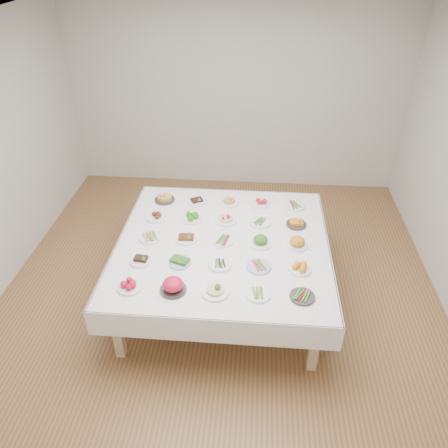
# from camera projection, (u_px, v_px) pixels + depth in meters

# --- Properties ---
(room_envelope) EXTENTS (5.02, 5.02, 2.81)m
(room_envelope) POSITION_uv_depth(u_px,v_px,m) (221.00, 137.00, 4.17)
(room_envelope) COLOR #8D5F3B
(room_envelope) RESTS_ON ground
(display_table) EXTENTS (2.23, 2.23, 0.75)m
(display_table) POSITION_uv_depth(u_px,v_px,m) (223.00, 247.00, 4.63)
(display_table) COLOR white
(display_table) RESTS_ON ground
(dish_0) EXTENTS (0.23, 0.23, 0.10)m
(dish_0) POSITION_uv_depth(u_px,v_px,m) (130.00, 284.00, 3.98)
(dish_0) COLOR white
(dish_0) RESTS_ON display_table
(dish_1) EXTENTS (0.24, 0.24, 0.14)m
(dish_1) POSITION_uv_depth(u_px,v_px,m) (173.00, 285.00, 3.94)
(dish_1) COLOR #2E2B29
(dish_1) RESTS_ON display_table
(dish_2) EXTENTS (0.25, 0.25, 0.13)m
(dish_2) POSITION_uv_depth(u_px,v_px,m) (215.00, 288.00, 3.92)
(dish_2) COLOR white
(dish_2) RESTS_ON display_table
(dish_3) EXTENTS (0.22, 0.22, 0.05)m
(dish_3) POSITION_uv_depth(u_px,v_px,m) (258.00, 293.00, 3.91)
(dish_3) COLOR white
(dish_3) RESTS_ON display_table
(dish_4) EXTENTS (0.23, 0.22, 0.05)m
(dish_4) POSITION_uv_depth(u_px,v_px,m) (302.00, 296.00, 3.89)
(dish_4) COLOR #2E2B29
(dish_4) RESTS_ON display_table
(dish_5) EXTENTS (0.21, 0.21, 0.09)m
(dish_5) POSITION_uv_depth(u_px,v_px,m) (141.00, 259.00, 4.30)
(dish_5) COLOR white
(dish_5) RESTS_ON display_table
(dish_6) EXTENTS (0.22, 0.22, 0.10)m
(dish_6) POSITION_uv_depth(u_px,v_px,m) (180.00, 260.00, 4.27)
(dish_6) COLOR #4C66B2
(dish_6) RESTS_ON display_table
(dish_7) EXTENTS (0.22, 0.22, 0.05)m
(dish_7) POSITION_uv_depth(u_px,v_px,m) (220.00, 264.00, 4.26)
(dish_7) COLOR white
(dish_7) RESTS_ON display_table
(dish_8) EXTENTS (0.24, 0.24, 0.06)m
(dish_8) POSITION_uv_depth(u_px,v_px,m) (259.00, 266.00, 4.23)
(dish_8) COLOR #4C66B2
(dish_8) RESTS_ON display_table
(dish_9) EXTENTS (0.21, 0.21, 0.09)m
(dish_9) POSITION_uv_depth(u_px,v_px,m) (300.00, 267.00, 4.19)
(dish_9) COLOR white
(dish_9) RESTS_ON display_table
(dish_10) EXTENTS (0.22, 0.22, 0.05)m
(dish_10) POSITION_uv_depth(u_px,v_px,m) (150.00, 237.00, 4.63)
(dish_10) COLOR white
(dish_10) RESTS_ON display_table
(dish_11) EXTENTS (0.22, 0.22, 0.10)m
(dish_11) POSITION_uv_depth(u_px,v_px,m) (186.00, 237.00, 4.60)
(dish_11) COLOR white
(dish_11) RESTS_ON display_table
(dish_12) EXTENTS (0.24, 0.22, 0.06)m
(dish_12) POSITION_uv_depth(u_px,v_px,m) (223.00, 240.00, 4.58)
(dish_12) COLOR white
(dish_12) RESTS_ON display_table
(dish_13) EXTENTS (0.23, 0.23, 0.12)m
(dish_13) POSITION_uv_depth(u_px,v_px,m) (260.00, 240.00, 4.53)
(dish_13) COLOR white
(dish_13) RESTS_ON display_table
(dish_14) EXTENTS (0.22, 0.22, 0.11)m
(dish_14) POSITION_uv_depth(u_px,v_px,m) (297.00, 242.00, 4.51)
(dish_14) COLOR white
(dish_14) RESTS_ON display_table
(dish_15) EXTENTS (0.25, 0.25, 0.10)m
(dish_15) POSITION_uv_depth(u_px,v_px,m) (157.00, 215.00, 4.95)
(dish_15) COLOR white
(dish_15) RESTS_ON display_table
(dish_16) EXTENTS (0.24, 0.24, 0.11)m
(dish_16) POSITION_uv_depth(u_px,v_px,m) (192.00, 216.00, 4.91)
(dish_16) COLOR white
(dish_16) RESTS_ON display_table
(dish_17) EXTENTS (0.24, 0.24, 0.11)m
(dish_17) POSITION_uv_depth(u_px,v_px,m) (226.00, 218.00, 4.89)
(dish_17) COLOR white
(dish_17) RESTS_ON display_table
(dish_18) EXTENTS (0.24, 0.24, 0.05)m
(dish_18) POSITION_uv_depth(u_px,v_px,m) (260.00, 222.00, 4.87)
(dish_18) COLOR white
(dish_18) RESTS_ON display_table
(dish_19) EXTENTS (0.22, 0.22, 0.10)m
(dish_19) POSITION_uv_depth(u_px,v_px,m) (296.00, 222.00, 4.83)
(dish_19) COLOR #2E2B29
(dish_19) RESTS_ON display_table
(dish_20) EXTENTS (0.24, 0.24, 0.14)m
(dish_20) POSITION_uv_depth(u_px,v_px,m) (164.00, 196.00, 5.25)
(dish_20) COLOR #2E2B29
(dish_20) RESTS_ON display_table
(dish_21) EXTENTS (0.23, 0.23, 0.10)m
(dish_21) POSITION_uv_depth(u_px,v_px,m) (197.00, 200.00, 5.23)
(dish_21) COLOR white
(dish_21) RESTS_ON display_table
(dish_22) EXTENTS (0.23, 0.23, 0.12)m
(dish_22) POSITION_uv_depth(u_px,v_px,m) (229.00, 200.00, 5.20)
(dish_22) COLOR white
(dish_22) RESTS_ON display_table
(dish_23) EXTENTS (0.22, 0.22, 0.09)m
(dish_23) POSITION_uv_depth(u_px,v_px,m) (260.00, 202.00, 5.19)
(dish_23) COLOR white
(dish_23) RESTS_ON display_table
(dish_24) EXTENTS (0.23, 0.23, 0.05)m
(dish_24) POSITION_uv_depth(u_px,v_px,m) (295.00, 205.00, 5.16)
(dish_24) COLOR white
(dish_24) RESTS_ON display_table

